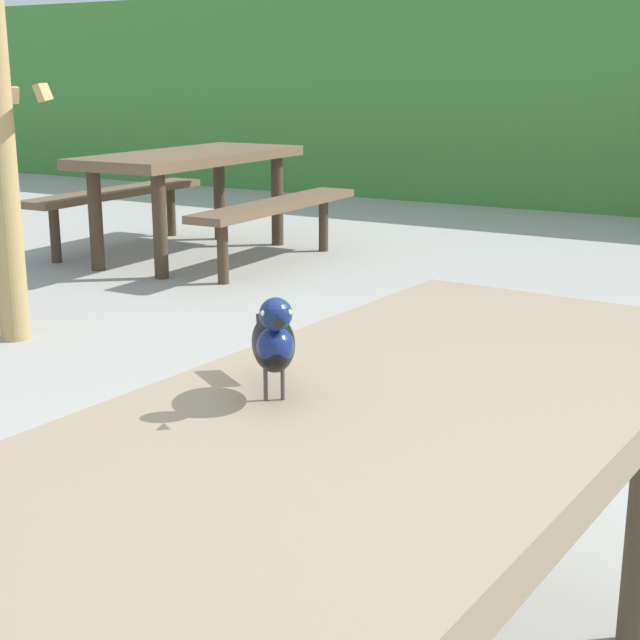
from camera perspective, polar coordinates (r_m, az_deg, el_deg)
name	(u,v)px	position (r m, az deg, el deg)	size (l,w,h in m)	color
picnic_table_foreground	(380,507)	(1.60, 3.67, -11.28)	(1.79, 1.85, 0.74)	#84725B
bird_grackle	(274,340)	(1.51, -2.83, -1.24)	(0.19, 0.24, 0.18)	black
picnic_table_mid_left	(192,178)	(6.70, -7.79, 8.51)	(1.71, 1.81, 0.74)	brown
stalk_post_left_side	(1,154)	(4.71, -18.81, 9.49)	(0.60, 0.52, 1.75)	tan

